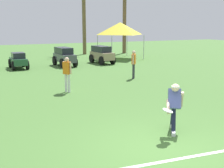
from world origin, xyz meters
TOP-DOWN VIEW (x-y plane):
  - ground_plane at (0.00, 0.00)m, footprint 80.00×80.00m
  - field_line_paint at (0.00, -0.59)m, footprint 20.95×2.33m
  - frisbee_thrower at (0.84, 0.78)m, footprint 0.84×0.88m
  - frisbee_in_flight at (0.37, 0.42)m, footprint 0.38×0.38m
  - teammate_near_sideline at (3.83, 8.26)m, footprint 0.37×0.43m
  - teammate_midfield at (-0.43, 6.69)m, footprint 0.34×0.46m
  - parked_car_slot_b at (-1.48, 14.89)m, footprint 1.14×2.22m
  - parked_car_slot_c at (1.73, 14.79)m, footprint 1.30×2.46m
  - parked_car_slot_d at (4.76, 14.91)m, footprint 1.34×2.48m
  - palm_tree_far_left at (5.93, 22.05)m, footprint 3.23×3.53m
  - palm_tree_left_of_centre at (10.13, 21.34)m, footprint 3.59×3.25m
  - event_tent at (7.55, 17.25)m, footprint 3.22×3.22m

SIDE VIEW (x-z plane):
  - ground_plane at x=0.00m, z-range 0.00..0.00m
  - field_line_paint at x=0.00m, z-range 0.00..0.01m
  - parked_car_slot_b at x=-1.48m, z-range 0.01..1.11m
  - parked_car_slot_c at x=1.73m, z-range 0.05..1.39m
  - parked_car_slot_d at x=4.76m, z-range 0.05..1.39m
  - frisbee_in_flight at x=0.37m, z-range 0.74..0.84m
  - frisbee_thrower at x=0.84m, z-range 0.09..1.50m
  - teammate_near_sideline at x=3.83m, z-range 0.16..1.72m
  - teammate_midfield at x=-0.43m, z-range 0.16..1.72m
  - event_tent at x=7.55m, z-range 1.05..4.22m
  - palm_tree_left_of_centre at x=10.13m, z-range 0.42..6.92m
  - palm_tree_far_left at x=5.93m, z-range 0.56..8.02m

